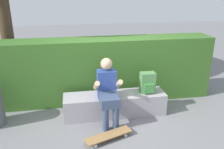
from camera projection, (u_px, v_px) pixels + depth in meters
ground_plane at (119, 125)px, 4.26m from camera, size 24.00×24.00×0.00m
bench_main at (115, 104)px, 4.58m from camera, size 1.95×0.48×0.42m
person_skater at (108, 90)px, 4.21m from camera, size 0.49×0.62×1.17m
skateboard_near_person at (109, 136)px, 3.85m from camera, size 0.82×0.47×0.09m
backpack_on_bench at (148, 83)px, 4.53m from camera, size 0.28×0.23×0.40m
hedge_row at (86, 71)px, 4.99m from camera, size 5.40×0.60×1.35m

